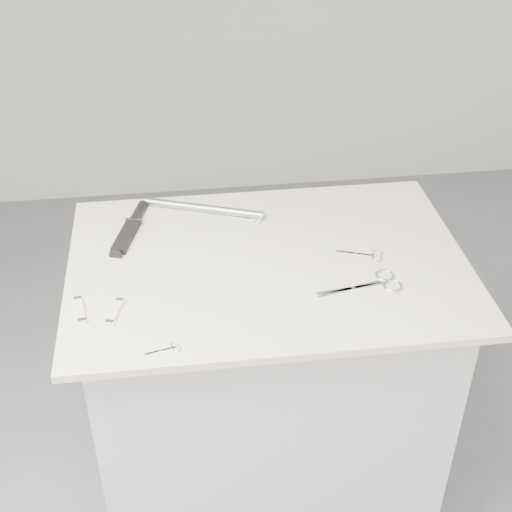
{
  "coord_description": "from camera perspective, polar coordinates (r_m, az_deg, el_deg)",
  "views": [
    {
      "loc": [
        -0.22,
        -1.44,
        1.96
      ],
      "look_at": [
        -0.03,
        0.02,
        0.92
      ],
      "focal_mm": 50.0,
      "sensor_mm": 36.0,
      "label": 1
    }
  ],
  "objects": [
    {
      "name": "embroidery_scissors_b",
      "position": [
        1.95,
        -0.4,
        2.99
      ],
      "size": [
        0.1,
        0.06,
        0.0
      ],
      "rotation": [
        0.0,
        0.0,
        -0.38
      ],
      "color": "silver",
      "rests_on": "display_board"
    },
    {
      "name": "pocket_knife_a",
      "position": [
        1.68,
        -13.9,
        -4.21
      ],
      "size": [
        0.04,
        0.1,
        0.01
      ],
      "rotation": [
        0.0,
        0.0,
        1.75
      ],
      "color": "silver",
      "rests_on": "display_board"
    },
    {
      "name": "display_board",
      "position": [
        1.8,
        0.97,
        -0.64
      ],
      "size": [
        1.0,
        0.7,
        0.02
      ],
      "primitive_type": "cube",
      "color": "beige",
      "rests_on": "plinth"
    },
    {
      "name": "ground",
      "position": [
        2.45,
        0.75,
        -18.3
      ],
      "size": [
        4.0,
        4.0,
        0.01
      ],
      "primitive_type": "cube",
      "color": "slate",
      "rests_on": "ground"
    },
    {
      "name": "tiny_scissors",
      "position": [
        1.55,
        -7.1,
        -7.41
      ],
      "size": [
        0.08,
        0.04,
        0.0
      ],
      "rotation": [
        0.0,
        0.0,
        0.22
      ],
      "color": "silver",
      "rests_on": "display_board"
    },
    {
      "name": "embroidery_scissors_a",
      "position": [
        1.83,
        8.94,
        0.09
      ],
      "size": [
        0.12,
        0.07,
        0.0
      ],
      "rotation": [
        0.0,
        0.0,
        -0.34
      ],
      "color": "silver",
      "rests_on": "display_board"
    },
    {
      "name": "pocket_knife_b",
      "position": [
        1.66,
        -11.23,
        -4.38
      ],
      "size": [
        0.04,
        0.09,
        0.01
      ],
      "rotation": [
        0.0,
        0.0,
        1.31
      ],
      "color": "silver",
      "rests_on": "display_board"
    },
    {
      "name": "sheathed_knife",
      "position": [
        1.94,
        -9.91,
        2.44
      ],
      "size": [
        0.1,
        0.24,
        0.03
      ],
      "rotation": [
        0.0,
        0.0,
        1.29
      ],
      "color": "black",
      "rests_on": "display_board"
    },
    {
      "name": "metal_rail",
      "position": [
        1.99,
        -4.13,
        3.82
      ],
      "size": [
        0.32,
        0.14,
        0.02
      ],
      "primitive_type": "cylinder",
      "rotation": [
        0.0,
        1.57,
        -0.36
      ],
      "color": "gray",
      "rests_on": "display_board"
    },
    {
      "name": "plinth",
      "position": [
        2.1,
        0.85,
        -10.88
      ],
      "size": [
        0.9,
        0.6,
        0.9
      ],
      "primitive_type": "cube",
      "color": "beige",
      "rests_on": "ground"
    },
    {
      "name": "large_shears",
      "position": [
        1.74,
        9.57,
        -2.17
      ],
      "size": [
        0.21,
        0.09,
        0.01
      ],
      "rotation": [
        0.0,
        0.0,
        0.18
      ],
      "color": "silver",
      "rests_on": "display_board"
    }
  ]
}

